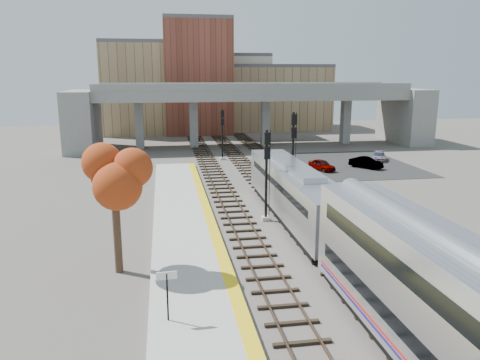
{
  "coord_description": "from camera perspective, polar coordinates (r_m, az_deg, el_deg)",
  "views": [
    {
      "loc": [
        -8.54,
        -25.48,
        10.91
      ],
      "look_at": [
        -2.56,
        10.81,
        2.5
      ],
      "focal_mm": 35.0,
      "sensor_mm": 36.0,
      "label": 1
    }
  ],
  "objects": [
    {
      "name": "buildings_far",
      "position": [
        92.62,
        -3.34,
        10.98
      ],
      "size": [
        43.0,
        21.0,
        20.6
      ],
      "color": "#9D845B",
      "rests_on": "ground"
    },
    {
      "name": "car_b",
      "position": [
        56.78,
        15.11,
        2.06
      ],
      "size": [
        3.46,
        3.95,
        1.29
      ],
      "primitive_type": "imported",
      "rotation": [
        0.0,
        0.0,
        0.65
      ],
      "color": "#99999E",
      "rests_on": "parking_lot"
    },
    {
      "name": "ground",
      "position": [
        29.0,
        8.62,
        -9.37
      ],
      "size": [
        160.0,
        160.0,
        0.0
      ],
      "primitive_type": "plane",
      "color": "#47423D",
      "rests_on": "ground"
    },
    {
      "name": "station_sign",
      "position": [
        20.87,
        -8.88,
        -12.63
      ],
      "size": [
        0.9,
        0.1,
        2.27
      ],
      "rotation": [
        0.0,
        0.0,
        0.06
      ],
      "color": "black",
      "rests_on": "platform"
    },
    {
      "name": "car_a",
      "position": [
        54.4,
        9.94,
        1.82
      ],
      "size": [
        2.67,
        3.91,
        1.24
      ],
      "primitive_type": "imported",
      "rotation": [
        0.0,
        0.0,
        0.37
      ],
      "color": "#99999E",
      "rests_on": "parking_lot"
    },
    {
      "name": "tree",
      "position": [
        26.0,
        -15.16,
        0.54
      ],
      "size": [
        3.6,
        3.6,
        7.49
      ],
      "color": "#382619",
      "rests_on": "ground"
    },
    {
      "name": "signal_mast_mid",
      "position": [
        42.72,
        6.46,
        3.26
      ],
      "size": [
        0.6,
        0.64,
        7.54
      ],
      "color": "#9E9E99",
      "rests_on": "ground"
    },
    {
      "name": "car_c",
      "position": [
        62.19,
        16.57,
        2.79
      ],
      "size": [
        3.09,
        4.11,
        1.11
      ],
      "primitive_type": "imported",
      "rotation": [
        0.0,
        0.0,
        -0.46
      ],
      "color": "#99999E",
      "rests_on": "parking_lot"
    },
    {
      "name": "signal_mast_near",
      "position": [
        34.74,
        3.24,
        0.35
      ],
      "size": [
        0.6,
        0.64,
        6.89
      ],
      "color": "#9E9E99",
      "rests_on": "ground"
    },
    {
      "name": "parking_lot",
      "position": [
        59.05,
        13.27,
        1.9
      ],
      "size": [
        14.0,
        18.0,
        0.04
      ],
      "primitive_type": "cube",
      "color": "black",
      "rests_on": "ground"
    },
    {
      "name": "locomotive",
      "position": [
        35.25,
        6.65,
        -1.39
      ],
      "size": [
        3.02,
        19.05,
        4.1
      ],
      "color": "#A8AAB2",
      "rests_on": "ground"
    },
    {
      "name": "overpass",
      "position": [
        71.94,
        1.47,
        8.81
      ],
      "size": [
        54.0,
        12.0,
        9.5
      ],
      "color": "slate",
      "rests_on": "ground"
    },
    {
      "name": "signal_mast_far",
      "position": [
        60.01,
        -2.16,
        5.39
      ],
      "size": [
        0.6,
        0.64,
        6.47
      ],
      "color": "#9E9E99",
      "rests_on": "ground"
    },
    {
      "name": "yellow_strip",
      "position": [
        27.76,
        -2.08,
        -9.47
      ],
      "size": [
        0.7,
        60.0,
        0.01
      ],
      "primitive_type": "cube",
      "color": "yellow",
      "rests_on": "platform"
    },
    {
      "name": "tracks",
      "position": [
        40.62,
        4.49,
        -2.63
      ],
      "size": [
        10.7,
        95.0,
        0.25
      ],
      "color": "black",
      "rests_on": "ground"
    },
    {
      "name": "platform",
      "position": [
        27.68,
        -6.04,
        -10.02
      ],
      "size": [
        4.5,
        60.0,
        0.35
      ],
      "primitive_type": "cube",
      "color": "#9E9E99",
      "rests_on": "ground"
    }
  ]
}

